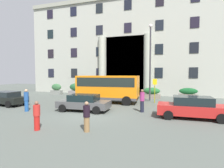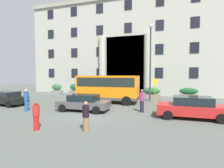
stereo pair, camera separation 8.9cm
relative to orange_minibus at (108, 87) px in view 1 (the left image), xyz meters
name	(u,v)px [view 1 (the left image)]	position (x,y,z in m)	size (l,w,h in m)	color
ground_plane	(89,115)	(0.40, -5.50, -1.76)	(80.00, 64.00, 0.12)	#525952
office_building_facade	(134,49)	(0.40, 11.96, 5.57)	(32.70, 9.79, 14.57)	#A8AA9D
orange_minibus	(108,87)	(0.00, 0.00, 0.00)	(6.48, 2.92, 2.86)	orange
bus_stop_sign	(155,88)	(4.72, 1.42, -0.13)	(0.44, 0.08, 2.53)	#959112
hedge_planter_entrance_left	(56,89)	(-9.68, 4.65, -0.93)	(1.65, 0.72, 1.60)	slate
hedge_planter_west	(188,94)	(8.34, 5.22, -1.04)	(2.18, 0.74, 1.38)	slate
hedge_planter_entrance_right	(76,89)	(-6.53, 4.85, -0.88)	(2.13, 0.81, 1.70)	slate
hedge_planter_east	(152,93)	(4.06, 4.97, -1.05)	(2.17, 0.98, 1.34)	gray
parked_coupe_end	(192,107)	(7.69, -4.53, -0.94)	(4.59, 2.05, 1.50)	#B2201E
parked_estate_mid	(84,102)	(-0.51, -4.56, -1.00)	(4.31, 2.21, 1.36)	#474748
white_taxi_kerbside	(6,98)	(-8.88, -4.54, -1.01)	(4.05, 2.14, 1.34)	black
scooter_by_planter	(179,106)	(6.92, -2.44, -1.24)	(1.94, 0.71, 0.89)	black
pedestrian_child_trailing	(26,100)	(-4.87, -6.18, -0.78)	(0.36, 0.36, 1.81)	#1F4D90
pedestrian_woman_with_bag	(37,116)	(-0.61, -9.91, -0.91)	(0.36, 0.36, 1.59)	#B41B17
pedestrian_man_crossing	(87,117)	(2.07, -9.33, -0.89)	(0.36, 0.36, 1.61)	olive
pedestrian_man_red_shirt	(142,101)	(4.13, -3.59, -0.77)	(0.36, 0.36, 1.83)	#1C1E2E
lamppost_plaza_centre	(150,57)	(4.05, 2.98, 3.27)	(0.40, 0.40, 8.66)	#36343A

